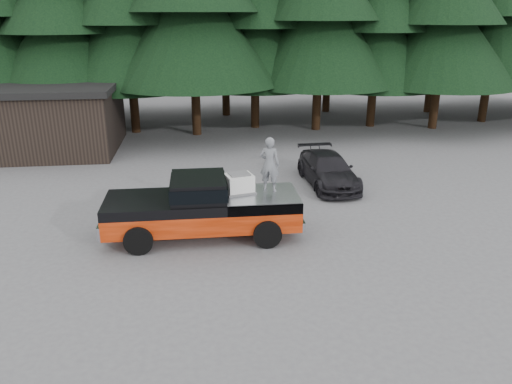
{
  "coord_description": "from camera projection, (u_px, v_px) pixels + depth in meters",
  "views": [
    {
      "loc": [
        -0.93,
        -13.48,
        6.51
      ],
      "look_at": [
        0.66,
        0.0,
        1.62
      ],
      "focal_mm": 35.0,
      "sensor_mm": 36.0,
      "label": 1
    }
  ],
  "objects": [
    {
      "name": "ground",
      "position": [
        234.0,
        244.0,
        14.91
      ],
      "size": [
        120.0,
        120.0,
        0.0
      ],
      "primitive_type": "plane",
      "color": "#505052",
      "rests_on": "ground"
    },
    {
      "name": "man_on_bed",
      "position": [
        270.0,
        164.0,
        15.15
      ],
      "size": [
        0.72,
        0.61,
        1.69
      ],
      "primitive_type": "imported",
      "rotation": [
        0.0,
        0.0,
        2.76
      ],
      "color": "slate",
      "rests_on": "pickup_truck"
    },
    {
      "name": "parked_car",
      "position": [
        328.0,
        170.0,
        19.86
      ],
      "size": [
        1.95,
        4.35,
        1.24
      ],
      "primitive_type": "imported",
      "rotation": [
        0.0,
        0.0,
        0.05
      ],
      "color": "black",
      "rests_on": "ground"
    },
    {
      "name": "air_compressor",
      "position": [
        239.0,
        184.0,
        15.18
      ],
      "size": [
        0.93,
        0.83,
        0.55
      ],
      "primitive_type": "cube",
      "rotation": [
        0.0,
        0.0,
        0.25
      ],
      "color": "silver",
      "rests_on": "pickup_truck"
    },
    {
      "name": "truck_cab",
      "position": [
        198.0,
        187.0,
        14.87
      ],
      "size": [
        1.66,
        1.9,
        0.59
      ],
      "primitive_type": "cube",
      "color": "black",
      "rests_on": "pickup_truck"
    },
    {
      "name": "utility_building",
      "position": [
        33.0,
        117.0,
        24.56
      ],
      "size": [
        8.4,
        6.4,
        3.3
      ],
      "color": "black",
      "rests_on": "ground"
    },
    {
      "name": "pickup_truck",
      "position": [
        203.0,
        216.0,
        15.21
      ],
      "size": [
        6.0,
        2.04,
        1.33
      ],
      "primitive_type": null,
      "color": "red",
      "rests_on": "ground"
    }
  ]
}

